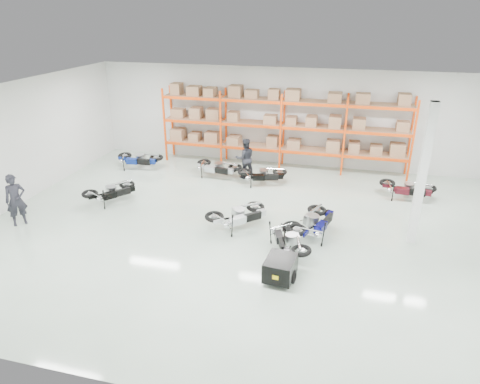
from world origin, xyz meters
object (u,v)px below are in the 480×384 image
(moto_back_d, at_px, (408,185))
(person_left, at_px, (16,200))
(trailer, at_px, (280,268))
(moto_back_b, at_px, (217,164))
(moto_black_far_left, at_px, (111,189))
(moto_silver_left, at_px, (239,212))
(moto_back_c, at_px, (263,172))
(moto_touring_right, at_px, (289,235))
(moto_blue_centre, at_px, (314,218))
(person_back, at_px, (245,158))
(moto_back_a, at_px, (138,156))

(moto_back_d, distance_m, person_left, 14.34)
(moto_back_d, bearing_deg, trailer, 155.81)
(moto_back_b, height_order, moto_back_d, moto_back_b)
(trailer, height_order, moto_back_b, moto_back_b)
(moto_black_far_left, height_order, moto_back_d, moto_back_d)
(moto_black_far_left, relative_size, moto_back_d, 0.99)
(moto_silver_left, xyz_separation_m, moto_back_c, (-0.01, 4.06, -0.03))
(moto_touring_right, distance_m, moto_back_b, 6.86)
(moto_back_b, bearing_deg, trailer, -141.08)
(moto_black_far_left, bearing_deg, moto_blue_centre, -148.29)
(moto_back_d, relative_size, person_back, 1.03)
(trailer, distance_m, person_back, 7.89)
(moto_blue_centre, distance_m, moto_black_far_left, 7.84)
(moto_back_a, xyz_separation_m, person_left, (-1.39, -6.21, 0.33))
(moto_black_far_left, relative_size, moto_back_b, 0.98)
(moto_touring_right, relative_size, person_back, 1.02)
(moto_blue_centre, xyz_separation_m, moto_back_c, (-2.54, 3.98, -0.06))
(moto_blue_centre, bearing_deg, trailer, 94.77)
(trailer, xyz_separation_m, moto_back_a, (-7.88, 7.31, 0.18))
(moto_back_d, xyz_separation_m, person_left, (-13.19, -5.63, 0.35))
(moto_black_far_left, height_order, moto_touring_right, moto_touring_right)
(moto_black_far_left, relative_size, person_back, 1.02)
(moto_back_b, bearing_deg, person_left, 148.70)
(moto_blue_centre, relative_size, person_back, 1.12)
(moto_touring_right, xyz_separation_m, trailer, (0.00, -1.60, -0.15))
(moto_touring_right, relative_size, trailer, 1.10)
(moto_blue_centre, height_order, moto_silver_left, moto_blue_centre)
(moto_touring_right, xyz_separation_m, person_left, (-9.28, -0.50, 0.36))
(moto_black_far_left, bearing_deg, moto_silver_left, -151.68)
(moto_back_c, bearing_deg, moto_back_d, -105.40)
(moto_blue_centre, bearing_deg, moto_black_far_left, 12.31)
(moto_back_a, bearing_deg, moto_blue_centre, -120.90)
(moto_back_b, xyz_separation_m, person_left, (-5.26, -6.07, 0.35))
(moto_back_c, relative_size, moto_back_d, 0.99)
(moto_black_far_left, distance_m, moto_touring_right, 7.42)
(moto_back_c, xyz_separation_m, moto_back_d, (5.80, -0.09, 0.01))
(moto_blue_centre, bearing_deg, person_left, 27.61)
(person_left, bearing_deg, moto_touring_right, -46.90)
(moto_back_a, relative_size, moto_back_b, 1.03)
(moto_silver_left, distance_m, moto_back_b, 4.90)
(person_back, bearing_deg, moto_touring_right, 89.77)
(trailer, height_order, person_left, person_left)
(moto_back_c, relative_size, person_left, 0.99)
(moto_blue_centre, distance_m, moto_touring_right, 1.39)
(trailer, relative_size, moto_back_b, 0.89)
(moto_black_far_left, distance_m, moto_back_b, 4.77)
(moto_back_a, xyz_separation_m, moto_back_d, (11.80, -0.58, -0.02))
(moto_silver_left, bearing_deg, moto_back_b, -17.54)
(moto_touring_right, distance_m, moto_back_a, 9.73)
(moto_back_a, height_order, moto_back_d, moto_back_a)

